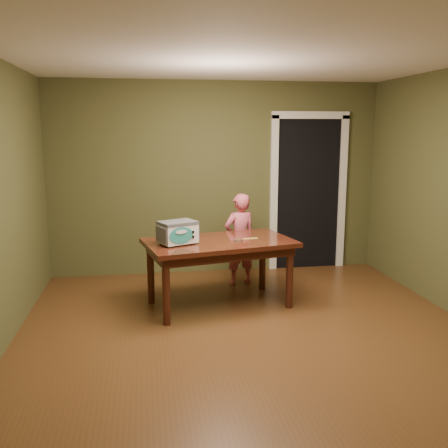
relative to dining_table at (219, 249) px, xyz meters
name	(u,v)px	position (x,y,z in m)	size (l,w,h in m)	color
floor	(256,344)	(0.18, -1.09, -0.65)	(5.00, 5.00, 0.00)	#522F17
room_shell	(258,159)	(0.18, -1.09, 1.06)	(4.52, 5.02, 2.61)	#464726
doorway	(301,192)	(1.48, 1.69, 0.41)	(1.10, 0.66, 2.25)	black
dining_table	(219,249)	(0.00, 0.00, 0.00)	(1.75, 1.21, 0.75)	black
toy_oven	(178,232)	(-0.46, -0.10, 0.23)	(0.46, 0.40, 0.25)	#4C4F54
baking_pan	(238,240)	(0.20, -0.06, 0.11)	(0.10, 0.10, 0.02)	silver
spatula	(250,238)	(0.36, 0.03, 0.10)	(0.18, 0.03, 0.01)	#E2C162
child	(240,239)	(0.38, 0.75, -0.06)	(0.43, 0.28, 1.17)	#CE5566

